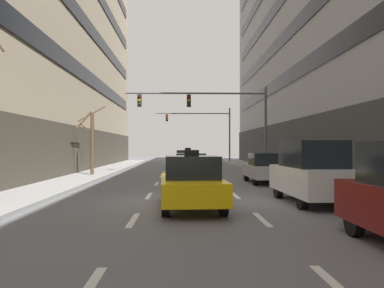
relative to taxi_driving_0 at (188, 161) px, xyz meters
The scene contains 28 objects.
ground_plane 16.57m from the taxi_driving_0, 90.36° to the right, with size 120.00×120.00×0.00m, color slate.
sidewalk_left 17.79m from the taxi_driving_0, 111.32° to the right, with size 2.60×80.00×0.14m, color gray.
sidewalk_right 17.71m from the taxi_driving_0, 69.31° to the right, with size 2.60×80.00×0.14m, color gray.
lane_stripe_l1_s3 19.65m from the taxi_driving_0, 95.23° to the right, with size 0.16×2.00×0.01m, color silver.
lane_stripe_l1_s4 14.69m from the taxi_driving_0, 97.01° to the right, with size 0.16×2.00×0.01m, color silver.
lane_stripe_l1_s5 9.75m from the taxi_driving_0, 100.61° to the right, with size 0.16×2.00×0.01m, color silver.
lane_stripe_l1_s6 4.96m from the taxi_driving_0, 111.46° to the right, with size 0.16×2.00×0.01m, color silver.
lane_stripe_l1_s7 2.02m from the taxi_driving_0, 166.02° to the left, with size 0.16×2.00×0.01m, color silver.
lane_stripe_l1_s8 5.79m from the taxi_driving_0, 108.20° to the left, with size 0.16×2.00×0.01m, color silver.
lane_stripe_l1_s9 10.63m from the taxi_driving_0, 99.72° to the left, with size 0.16×2.00×0.01m, color silver.
lane_stripe_l1_s10 15.57m from the taxi_driving_0, 96.61° to the left, with size 0.16×2.00×0.01m, color silver.
lane_stripe_l2_s2 24.62m from the taxi_driving_0, 86.32° to the right, with size 0.16×2.00×0.01m, color silver.
lane_stripe_l2_s3 19.63m from the taxi_driving_0, 85.38° to the right, with size 0.16×2.00×0.01m, color silver.
lane_stripe_l2_s4 14.66m from the taxi_driving_0, 83.80° to the right, with size 0.16×2.00×0.01m, color silver.
lane_stripe_l2_s5 9.72m from the taxi_driving_0, 80.61° to the right, with size 0.16×2.00×0.01m, color silver.
lane_stripe_l2_s6 4.89m from the taxi_driving_0, 70.86° to the right, with size 0.16×2.00×0.01m, color silver.
lane_stripe_l2_s7 1.83m from the taxi_driving_0, 15.75° to the left, with size 0.16×2.00×0.01m, color silver.
lane_stripe_l2_s8 5.73m from the taxi_driving_0, 73.82° to the left, with size 0.16×2.00×0.01m, color silver.
lane_stripe_l2_s9 10.60m from the taxi_driving_0, 81.40° to the left, with size 0.16×2.00×0.01m, color silver.
lane_stripe_l2_s10 15.55m from the taxi_driving_0, 84.16° to the left, with size 0.16×2.00×0.01m, color silver.
taxi_driving_0 is the anchor object (origin of this frame).
taxi_driving_1 9.03m from the taxi_driving_0, 90.05° to the right, with size 1.81×4.20×1.73m.
taxi_driving_2 17.80m from the taxi_driving_0, 90.75° to the right, with size 2.02×4.43×1.81m.
car_parked_1 17.10m from the taxi_driving_0, 76.81° to the right, with size 1.93×4.40×2.11m.
car_parked_2 10.11m from the taxi_driving_0, 67.31° to the right, with size 1.80×4.22×1.58m.
traffic_signal_0 4.95m from the taxi_driving_0, 57.70° to the right, with size 9.80×0.35×5.91m.
traffic_signal_1 17.74m from the taxi_driving_0, 81.26° to the left, with size 8.99×0.34×6.46m.
street_tree_2 7.95m from the taxi_driving_0, 143.44° to the right, with size 1.74×1.92×4.48m.
Camera 1 is at (-0.45, -13.20, 1.91)m, focal length 36.53 mm.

